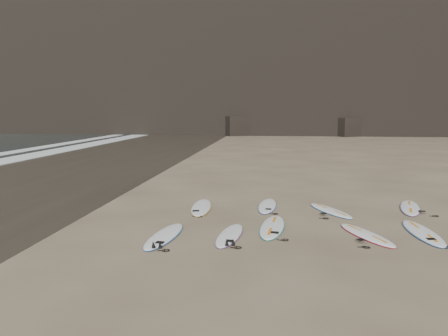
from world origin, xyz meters
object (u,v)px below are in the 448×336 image
(surfboard_5, at_px, (201,207))
(surfboard_2, at_px, (272,226))
(surfboard_8, at_px, (410,207))
(surfboard_4, at_px, (423,232))
(surfboard_1, at_px, (230,235))
(surfboard_3, at_px, (366,235))
(surfboard_7, at_px, (330,210))
(surfboard_0, at_px, (164,236))
(surfboard_6, at_px, (267,206))

(surfboard_5, bearing_deg, surfboard_2, -47.25)
(surfboard_8, bearing_deg, surfboard_4, -86.59)
(surfboard_1, xyz_separation_m, surfboard_3, (3.65, 0.43, 0.00))
(surfboard_3, distance_m, surfboard_7, 2.85)
(surfboard_2, relative_size, surfboard_5, 1.01)
(surfboard_0, relative_size, surfboard_8, 1.01)
(surfboard_3, relative_size, surfboard_8, 0.93)
(surfboard_6, bearing_deg, surfboard_3, -46.78)
(surfboard_3, xyz_separation_m, surfboard_4, (1.57, 0.37, 0.01))
(surfboard_2, relative_size, surfboard_3, 1.13)
(surfboard_4, relative_size, surfboard_7, 1.13)
(surfboard_2, height_order, surfboard_4, same)
(surfboard_5, bearing_deg, surfboard_4, -24.67)
(surfboard_1, bearing_deg, surfboard_8, 40.37)
(surfboard_1, relative_size, surfboard_8, 0.91)
(surfboard_2, xyz_separation_m, surfboard_8, (4.68, 3.00, -0.00))
(surfboard_5, relative_size, surfboard_6, 1.08)
(surfboard_1, distance_m, surfboard_2, 1.48)
(surfboard_1, height_order, surfboard_4, surfboard_4)
(surfboard_2, bearing_deg, surfboard_7, 55.20)
(surfboard_7, bearing_deg, surfboard_4, -73.77)
(surfboard_1, distance_m, surfboard_4, 5.28)
(surfboard_3, relative_size, surfboard_6, 0.97)
(surfboard_1, xyz_separation_m, surfboard_8, (5.81, 3.95, 0.00))
(surfboard_1, distance_m, surfboard_7, 4.43)
(surfboard_4, bearing_deg, surfboard_3, -168.93)
(surfboard_8, bearing_deg, surfboard_3, -107.48)
(surfboard_3, bearing_deg, surfboard_5, 127.97)
(surfboard_5, distance_m, surfboard_8, 7.16)
(surfboard_2, bearing_deg, surfboard_0, -151.19)
(surfboard_1, distance_m, surfboard_8, 7.03)
(surfboard_3, xyz_separation_m, surfboard_8, (2.16, 3.52, 0.00))
(surfboard_2, height_order, surfboard_7, surfboard_2)
(surfboard_2, distance_m, surfboard_8, 5.56)
(surfboard_3, distance_m, surfboard_4, 1.61)
(surfboard_4, distance_m, surfboard_6, 5.16)
(surfboard_4, xyz_separation_m, surfboard_5, (-6.53, 2.40, -0.00))
(surfboard_3, bearing_deg, surfboard_7, 79.46)
(surfboard_1, bearing_deg, surfboard_6, 81.79)
(surfboard_0, relative_size, surfboard_3, 1.08)
(surfboard_5, height_order, surfboard_8, surfboard_5)
(surfboard_6, bearing_deg, surfboard_0, -120.22)
(surfboard_1, xyz_separation_m, surfboard_6, (0.95, 3.70, 0.00))
(surfboard_7, bearing_deg, surfboard_3, -103.57)
(surfboard_1, relative_size, surfboard_6, 0.95)
(surfboard_2, distance_m, surfboard_5, 3.32)
(surfboard_7, xyz_separation_m, surfboard_8, (2.77, 0.74, 0.00))
(surfboard_1, xyz_separation_m, surfboard_7, (3.05, 3.21, 0.00))
(surfboard_5, xyz_separation_m, surfboard_8, (7.12, 0.74, -0.00))
(surfboard_0, distance_m, surfboard_4, 7.03)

